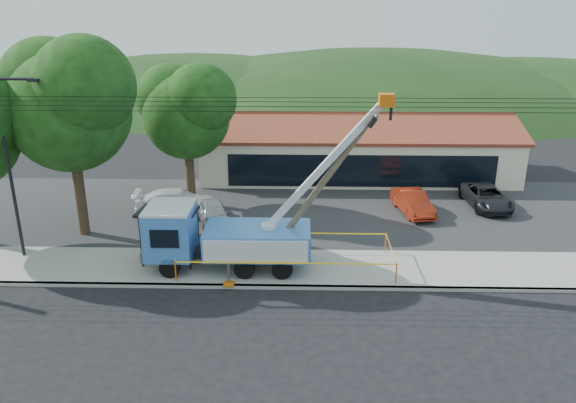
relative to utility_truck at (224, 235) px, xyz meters
The scene contains 19 objects.
ground 5.67m from the utility_truck, 46.77° to the right, with size 120.00×120.00×0.00m, color black.
curb 4.45m from the utility_truck, 26.27° to the right, with size 60.00×0.25×0.15m, color #9D9993.
sidewalk 4.07m from the utility_truck, ahead, with size 60.00×4.00×0.15m, color #9D9993.
parking_lot 9.05m from the utility_truck, 65.50° to the left, with size 60.00×12.00×0.10m, color #28282B.
strip_mall 17.81m from the utility_truck, 64.44° to the left, with size 22.50×8.53×4.67m.
streetlight 10.75m from the utility_truck, behind, with size 2.13×0.22×9.00m.
tree_west_near 10.89m from the utility_truck, 153.86° to the left, with size 7.56×6.72×10.80m.
tree_lot 10.63m from the utility_truck, 110.06° to the left, with size 6.30×5.60×8.94m.
hill_west 52.35m from the utility_truck, 102.49° to the left, with size 78.40×56.00×28.00m, color #163312.
hill_center 52.91m from the utility_truck, 75.00° to the left, with size 89.60×64.00×32.00m, color #163312.
hill_east 61.21m from the utility_truck, 56.60° to the left, with size 72.80×52.00×26.00m, color #163312.
utility_truck is the anchor object (origin of this frame).
leaning_pole 5.52m from the utility_truck, ahead, with size 5.80×1.70×8.25m.
bus_shelter 2.82m from the utility_truck, 166.00° to the left, with size 2.92×1.96×2.68m.
caution_tape 3.09m from the utility_truck, ahead, with size 10.05×3.53×1.02m.
car_silver 5.94m from the utility_truck, 103.88° to the left, with size 1.61×3.99×1.36m, color #9D9FA3.
car_red 13.04m from the utility_truck, 36.62° to the left, with size 1.44×4.13×1.36m, color #9C250F.
car_white 8.39m from the utility_truck, 117.61° to the left, with size 2.05×5.04×1.46m, color white.
car_dark 17.68m from the utility_truck, 30.55° to the left, with size 2.18×4.73×1.32m, color black.
Camera 1 is at (-0.05, -20.36, 12.21)m, focal length 35.00 mm.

